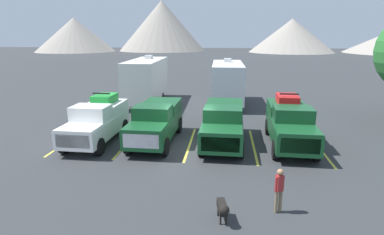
{
  "coord_description": "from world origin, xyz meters",
  "views": [
    {
      "loc": [
        1.84,
        -15.7,
        5.78
      ],
      "look_at": [
        0.0,
        1.92,
        1.2
      ],
      "focal_mm": 30.53,
      "sensor_mm": 36.0,
      "label": 1
    }
  ],
  "objects_px": {
    "pickup_truck_b": "(156,121)",
    "camper_trailer_b": "(227,81)",
    "pickup_truck_c": "(223,123)",
    "person_a": "(279,188)",
    "dog": "(223,208)",
    "pickup_truck_d": "(290,122)",
    "pickup_truck_a": "(97,121)",
    "camper_trailer_a": "(146,79)"
  },
  "relations": [
    {
      "from": "pickup_truck_b",
      "to": "camper_trailer_b",
      "type": "height_order",
      "value": "camper_trailer_b"
    },
    {
      "from": "pickup_truck_c",
      "to": "person_a",
      "type": "distance_m",
      "value": 7.21
    },
    {
      "from": "pickup_truck_b",
      "to": "camper_trailer_b",
      "type": "bearing_deg",
      "value": 69.03
    },
    {
      "from": "pickup_truck_b",
      "to": "person_a",
      "type": "xyz_separation_m",
      "value": [
        5.55,
        -6.84,
        -0.26
      ]
    },
    {
      "from": "pickup_truck_b",
      "to": "person_a",
      "type": "height_order",
      "value": "pickup_truck_b"
    },
    {
      "from": "pickup_truck_c",
      "to": "dog",
      "type": "bearing_deg",
      "value": -89.29
    },
    {
      "from": "person_a",
      "to": "camper_trailer_b",
      "type": "bearing_deg",
      "value": 95.8
    },
    {
      "from": "pickup_truck_d",
      "to": "camper_trailer_b",
      "type": "distance_m",
      "value": 10.39
    },
    {
      "from": "pickup_truck_a",
      "to": "pickup_truck_b",
      "type": "xyz_separation_m",
      "value": [
        3.19,
        0.34,
        -0.04
      ]
    },
    {
      "from": "camper_trailer_b",
      "to": "pickup_truck_c",
      "type": "bearing_deg",
      "value": -91.17
    },
    {
      "from": "camper_trailer_a",
      "to": "dog",
      "type": "distance_m",
      "value": 18.89
    },
    {
      "from": "camper_trailer_a",
      "to": "camper_trailer_b",
      "type": "distance_m",
      "value": 6.77
    },
    {
      "from": "pickup_truck_b",
      "to": "person_a",
      "type": "relative_size",
      "value": 3.7
    },
    {
      "from": "pickup_truck_d",
      "to": "camper_trailer_b",
      "type": "xyz_separation_m",
      "value": [
        -3.3,
        9.82,
        0.75
      ]
    },
    {
      "from": "dog",
      "to": "camper_trailer_b",
      "type": "bearing_deg",
      "value": 89.66
    },
    {
      "from": "pickup_truck_a",
      "to": "pickup_truck_d",
      "type": "relative_size",
      "value": 0.9
    },
    {
      "from": "camper_trailer_b",
      "to": "camper_trailer_a",
      "type": "bearing_deg",
      "value": -179.53
    },
    {
      "from": "person_a",
      "to": "dog",
      "type": "height_order",
      "value": "person_a"
    },
    {
      "from": "pickup_truck_b",
      "to": "camper_trailer_b",
      "type": "distance_m",
      "value": 10.75
    },
    {
      "from": "person_a",
      "to": "camper_trailer_a",
      "type": "bearing_deg",
      "value": 116.79
    },
    {
      "from": "pickup_truck_c",
      "to": "person_a",
      "type": "height_order",
      "value": "pickup_truck_c"
    },
    {
      "from": "pickup_truck_b",
      "to": "pickup_truck_c",
      "type": "bearing_deg",
      "value": 1.65
    },
    {
      "from": "dog",
      "to": "camper_trailer_a",
      "type": "bearing_deg",
      "value": 110.74
    },
    {
      "from": "pickup_truck_b",
      "to": "dog",
      "type": "bearing_deg",
      "value": -63.98
    },
    {
      "from": "pickup_truck_d",
      "to": "dog",
      "type": "bearing_deg",
      "value": -113.47
    },
    {
      "from": "pickup_truck_a",
      "to": "camper_trailer_b",
      "type": "relative_size",
      "value": 0.65
    },
    {
      "from": "pickup_truck_b",
      "to": "pickup_truck_c",
      "type": "relative_size",
      "value": 0.99
    },
    {
      "from": "camper_trailer_b",
      "to": "dog",
      "type": "relative_size",
      "value": 8.12
    },
    {
      "from": "camper_trailer_b",
      "to": "person_a",
      "type": "height_order",
      "value": "camper_trailer_b"
    },
    {
      "from": "camper_trailer_b",
      "to": "person_a",
      "type": "bearing_deg",
      "value": -84.2
    },
    {
      "from": "pickup_truck_c",
      "to": "pickup_truck_d",
      "type": "relative_size",
      "value": 0.98
    },
    {
      "from": "pickup_truck_a",
      "to": "person_a",
      "type": "xyz_separation_m",
      "value": [
        8.74,
        -6.5,
        -0.29
      ]
    },
    {
      "from": "pickup_truck_b",
      "to": "pickup_truck_d",
      "type": "relative_size",
      "value": 0.97
    },
    {
      "from": "camper_trailer_a",
      "to": "pickup_truck_d",
      "type": "bearing_deg",
      "value": -44.13
    },
    {
      "from": "camper_trailer_a",
      "to": "camper_trailer_b",
      "type": "bearing_deg",
      "value": 0.47
    },
    {
      "from": "pickup_truck_b",
      "to": "dog",
      "type": "xyz_separation_m",
      "value": [
        3.73,
        -7.64,
        -0.66
      ]
    },
    {
      "from": "pickup_truck_b",
      "to": "camper_trailer_a",
      "type": "height_order",
      "value": "camper_trailer_a"
    },
    {
      "from": "pickup_truck_a",
      "to": "person_a",
      "type": "relative_size",
      "value": 3.43
    },
    {
      "from": "camper_trailer_a",
      "to": "person_a",
      "type": "bearing_deg",
      "value": -63.21
    },
    {
      "from": "pickup_truck_a",
      "to": "person_a",
      "type": "height_order",
      "value": "pickup_truck_a"
    },
    {
      "from": "pickup_truck_a",
      "to": "dog",
      "type": "distance_m",
      "value": 10.09
    },
    {
      "from": "dog",
      "to": "pickup_truck_c",
      "type": "bearing_deg",
      "value": 90.71
    }
  ]
}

